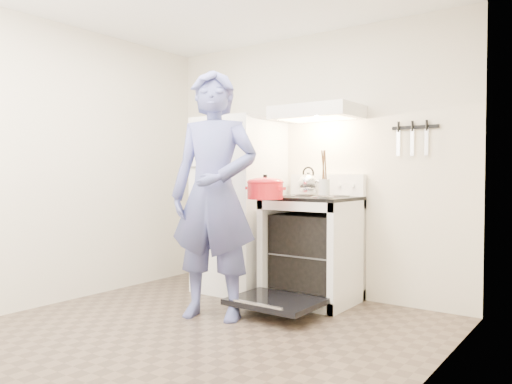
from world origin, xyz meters
The scene contains 15 objects.
floor centered at (0.00, 0.00, 0.00)m, with size 3.60×3.60×0.00m, color brown.
back_wall centered at (0.00, 1.80, 1.25)m, with size 3.20×0.02×2.50m, color beige.
refrigerator centered at (-0.58, 1.45, 0.85)m, with size 0.70×0.70×1.70m, color white.
stove_body centered at (0.23, 1.48, 0.46)m, with size 0.76×0.65×0.92m, color white.
cooktop centered at (0.23, 1.48, 0.94)m, with size 0.76×0.65×0.03m, color black.
backsplash centered at (0.23, 1.76, 1.05)m, with size 0.76×0.07×0.20m, color white.
oven_door centered at (0.23, 0.88, 0.12)m, with size 0.70×0.54×0.04m, color black.
oven_rack centered at (0.23, 1.48, 0.44)m, with size 0.60×0.52×0.01m, color slate.
range_hood centered at (0.23, 1.55, 1.71)m, with size 0.76×0.50×0.12m, color white.
knife_strip centered at (1.05, 1.79, 1.55)m, with size 0.40×0.02×0.03m, color black.
pizza_stone centered at (0.29, 1.44, 0.45)m, with size 0.30×0.30×0.02m, color olive.
tea_kettle centered at (0.12, 1.60, 1.08)m, with size 0.22×0.18×0.27m, color silver, non-canonical shape.
utensil_jar centered at (0.49, 1.22, 1.05)m, with size 0.09×0.09×0.13m, color silver.
person centered at (-0.16, 0.58, 0.99)m, with size 0.72×0.47×1.97m, color #3E4E7E.
dutch_oven centered at (0.07, 0.96, 1.01)m, with size 0.37×0.30×0.24m, color red, non-canonical shape.
Camera 1 is at (2.43, -2.45, 1.15)m, focal length 35.00 mm.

